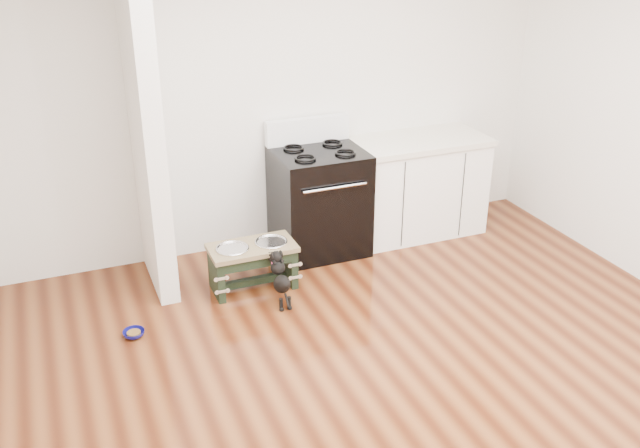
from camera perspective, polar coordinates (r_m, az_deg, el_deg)
The scene contains 8 objects.
ground at distance 4.67m, azimuth 7.19°, elevation -13.59°, with size 5.00×5.00×0.00m, color #401A0B.
room_shell at distance 3.89m, azimuth 8.45°, elevation 5.51°, with size 5.00×5.00×5.00m.
partition_wall at distance 5.52m, azimuth -13.83°, elevation 7.90°, with size 0.15×0.80×2.70m, color silver.
oven_range at distance 6.21m, azimuth -0.07°, elevation 1.96°, with size 0.76×0.69×1.14m.
cabinet_run at distance 6.64m, azimuth 7.74°, elevation 3.03°, with size 1.24×0.64×0.91m.
dog_feeder at distance 5.70m, azimuth -5.41°, elevation -2.73°, with size 0.68×0.37×0.39m.
puppy at distance 5.48m, azimuth -3.20°, elevation -4.29°, with size 0.12×0.35×0.42m.
floor_bowl at distance 5.35m, azimuth -14.67°, elevation -8.48°, with size 0.19×0.19×0.05m.
Camera 1 is at (-1.89, -3.16, 2.88)m, focal length 40.00 mm.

